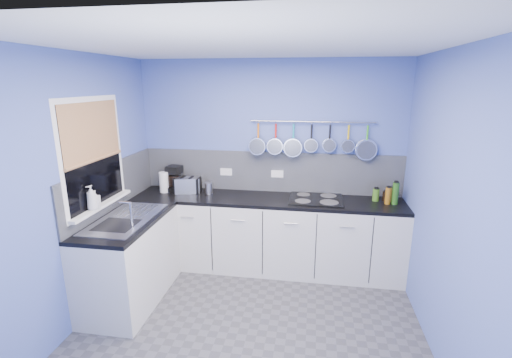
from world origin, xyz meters
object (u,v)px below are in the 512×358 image
(soap_bottle_b, at_px, (95,199))
(coffee_maker, at_px, (174,179))
(soap_bottle_a, at_px, (91,198))
(canister, at_px, (209,188))
(hob, at_px, (316,199))
(toaster, at_px, (187,185))
(paper_towel, at_px, (164,182))

(soap_bottle_b, relative_size, coffee_maker, 0.54)
(coffee_maker, bearing_deg, soap_bottle_a, -96.84)
(canister, bearing_deg, hob, -0.93)
(toaster, xyz_separation_m, hob, (1.58, -0.02, -0.09))
(coffee_maker, bearing_deg, canister, 4.10)
(coffee_maker, distance_m, canister, 0.47)
(toaster, relative_size, canister, 2.14)
(soap_bottle_b, height_order, toaster, soap_bottle_b)
(toaster, height_order, hob, toaster)
(soap_bottle_a, height_order, soap_bottle_b, soap_bottle_a)
(soap_bottle_a, bearing_deg, paper_towel, 77.75)
(soap_bottle_b, distance_m, coffee_maker, 1.18)
(paper_towel, height_order, canister, paper_towel)
(paper_towel, height_order, hob, paper_towel)
(paper_towel, relative_size, toaster, 0.86)
(soap_bottle_a, bearing_deg, coffee_maker, 73.62)
(canister, xyz_separation_m, hob, (1.31, -0.02, -0.06))
(paper_towel, height_order, coffee_maker, coffee_maker)
(toaster, bearing_deg, soap_bottle_b, -131.64)
(soap_bottle_a, distance_m, coffee_maker, 1.24)
(soap_bottle_a, relative_size, paper_towel, 0.94)
(soap_bottle_b, bearing_deg, toaster, 63.83)
(soap_bottle_b, height_order, paper_towel, soap_bottle_b)
(soap_bottle_a, xyz_separation_m, canister, (0.81, 1.14, -0.20))
(paper_towel, bearing_deg, soap_bottle_b, -102.88)
(toaster, bearing_deg, hob, -16.36)
(soap_bottle_a, distance_m, soap_bottle_b, 0.06)
(paper_towel, relative_size, canister, 1.83)
(paper_towel, relative_size, hob, 0.41)
(paper_towel, xyz_separation_m, hob, (1.87, 0.01, -0.12))
(paper_towel, xyz_separation_m, canister, (0.57, 0.03, -0.06))
(soap_bottle_b, bearing_deg, coffee_maker, 72.86)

